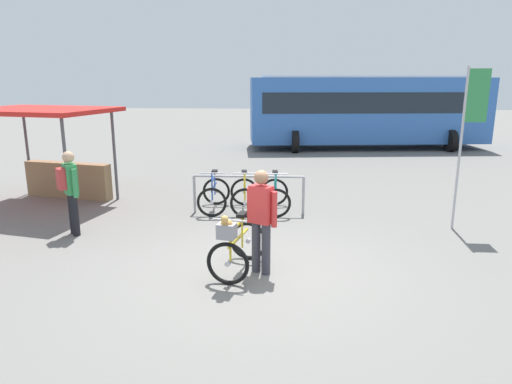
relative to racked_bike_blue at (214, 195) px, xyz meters
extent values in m
plane|color=slate|center=(1.32, -3.32, -0.37)|extent=(80.00, 80.00, 0.00)
cylinder|color=#99999E|center=(-0.41, -0.19, 0.06)|extent=(0.06, 0.06, 0.85)
cylinder|color=#99999E|center=(2.04, -0.11, 0.06)|extent=(0.06, 0.06, 0.85)
cylinder|color=#99999E|center=(0.81, -0.15, 0.48)|extent=(2.45, 0.14, 0.05)
torus|color=black|center=(-0.04, 0.51, -0.04)|extent=(0.66, 0.11, 0.66)
cylinder|color=#B7B7BC|center=(-0.04, 0.51, -0.04)|extent=(0.08, 0.07, 0.08)
torus|color=black|center=(0.04, -0.51, -0.04)|extent=(0.66, 0.11, 0.66)
cylinder|color=#B7B7BC|center=(0.04, -0.51, -0.04)|extent=(0.08, 0.07, 0.08)
cube|color=#2D56B7|center=(0.00, 0.00, 0.19)|extent=(0.10, 0.92, 0.04)
cube|color=#2D56B7|center=(0.00, -0.05, 0.41)|extent=(0.08, 0.61, 0.04)
cylinder|color=#2D56B7|center=(-0.01, 0.18, 0.24)|extent=(0.03, 0.03, 0.55)
cube|color=black|center=(-0.01, 0.18, 0.51)|extent=(0.14, 0.25, 0.06)
cylinder|color=#2D56B7|center=(0.03, -0.39, 0.28)|extent=(0.03, 0.03, 0.63)
cylinder|color=#B7B7BC|center=(0.03, -0.39, 0.59)|extent=(0.52, 0.06, 0.03)
torus|color=black|center=(0.63, 0.53, -0.04)|extent=(0.66, 0.15, 0.66)
cylinder|color=#B7B7BC|center=(0.63, 0.53, -0.04)|extent=(0.09, 0.07, 0.08)
torus|color=black|center=(0.77, -0.48, -0.04)|extent=(0.66, 0.15, 0.66)
cylinder|color=#B7B7BC|center=(0.77, -0.48, -0.04)|extent=(0.09, 0.07, 0.08)
cube|color=yellow|center=(0.70, 0.03, 0.19)|extent=(0.15, 0.91, 0.04)
cube|color=yellow|center=(0.71, -0.02, 0.41)|extent=(0.11, 0.61, 0.04)
cylinder|color=yellow|center=(0.68, 0.21, 0.24)|extent=(0.03, 0.03, 0.55)
cube|color=black|center=(0.68, 0.21, 0.51)|extent=(0.15, 0.25, 0.06)
cylinder|color=yellow|center=(0.75, -0.36, 0.28)|extent=(0.03, 0.03, 0.63)
cylinder|color=#B7B7BC|center=(0.75, -0.36, 0.59)|extent=(0.52, 0.09, 0.03)
torus|color=black|center=(1.36, 0.56, -0.04)|extent=(0.66, 0.12, 0.66)
cylinder|color=#B7B7BC|center=(1.36, 0.56, -0.04)|extent=(0.08, 0.07, 0.08)
torus|color=black|center=(1.44, -0.46, -0.04)|extent=(0.66, 0.12, 0.66)
cylinder|color=#B7B7BC|center=(1.44, -0.46, -0.04)|extent=(0.08, 0.07, 0.08)
cube|color=teal|center=(1.40, 0.05, 0.19)|extent=(0.11, 0.92, 0.04)
cube|color=teal|center=(1.40, 0.00, 0.41)|extent=(0.08, 0.61, 0.04)
cylinder|color=teal|center=(1.38, 0.23, 0.24)|extent=(0.03, 0.03, 0.55)
cube|color=black|center=(1.38, 0.23, 0.51)|extent=(0.14, 0.25, 0.06)
cylinder|color=teal|center=(1.43, -0.33, 0.28)|extent=(0.03, 0.03, 0.63)
cylinder|color=#B7B7BC|center=(1.43, -0.33, 0.59)|extent=(0.52, 0.07, 0.03)
torus|color=black|center=(1.08, -2.88, -0.04)|extent=(0.66, 0.19, 0.66)
cylinder|color=#B7B7BC|center=(1.08, -2.88, -0.04)|extent=(0.09, 0.07, 0.08)
torus|color=black|center=(0.88, -3.88, -0.04)|extent=(0.66, 0.19, 0.66)
cylinder|color=#B7B7BC|center=(0.88, -3.88, -0.04)|extent=(0.09, 0.07, 0.08)
cube|color=yellow|center=(0.98, -3.38, 0.19)|extent=(0.22, 0.91, 0.04)
cube|color=yellow|center=(0.97, -3.43, 0.41)|extent=(0.16, 0.61, 0.04)
cylinder|color=yellow|center=(1.01, -3.20, 0.24)|extent=(0.03, 0.03, 0.55)
cube|color=black|center=(1.01, -3.20, 0.51)|extent=(0.17, 0.26, 0.06)
cylinder|color=yellow|center=(0.90, -3.76, 0.28)|extent=(0.03, 0.03, 0.63)
cylinder|color=#B7B7BC|center=(0.90, -3.76, 0.59)|extent=(0.52, 0.13, 0.03)
cube|color=gray|center=(0.87, -3.90, 0.47)|extent=(0.29, 0.25, 0.22)
ellipsoid|color=tan|center=(0.87, -3.90, 0.57)|extent=(0.21, 0.19, 0.16)
sphere|color=tan|center=(0.86, -3.98, 0.67)|extent=(0.11, 0.11, 0.11)
cylinder|color=#383842|center=(1.25, -3.36, 0.04)|extent=(0.14, 0.14, 0.82)
cylinder|color=#383842|center=(1.41, -3.44, 0.04)|extent=(0.14, 0.14, 0.82)
cube|color=red|center=(1.33, -3.40, 0.74)|extent=(0.39, 0.34, 0.58)
cylinder|color=red|center=(1.15, -3.28, 0.69)|extent=(0.09, 0.09, 0.55)
cylinder|color=red|center=(1.53, -3.49, 0.69)|extent=(0.09, 0.09, 0.55)
sphere|color=#9E7051|center=(1.33, -3.40, 1.16)|extent=(0.22, 0.22, 0.22)
cylinder|color=black|center=(-2.49, -1.81, 0.04)|extent=(0.14, 0.14, 0.82)
cylinder|color=black|center=(-2.37, -1.95, 0.04)|extent=(0.14, 0.14, 0.82)
cube|color=#338C4C|center=(-2.43, -1.88, 0.74)|extent=(0.37, 0.39, 0.58)
cylinder|color=#338C4C|center=(-2.55, -1.70, 0.69)|extent=(0.09, 0.09, 0.55)
cylinder|color=#338C4C|center=(-2.27, -2.03, 0.69)|extent=(0.09, 0.09, 0.55)
sphere|color=tan|center=(-2.43, -1.88, 1.16)|extent=(0.22, 0.22, 0.22)
cube|color=#B23333|center=(-2.55, -1.98, 0.76)|extent=(0.28, 0.29, 0.40)
cube|color=#3366B7|center=(4.89, 10.38, 1.28)|extent=(10.24, 3.74, 2.70)
cube|color=#19232D|center=(4.89, 10.38, 1.63)|extent=(9.44, 3.66, 0.84)
cube|color=silver|center=(4.89, 10.38, 2.67)|extent=(9.21, 3.37, 0.08)
cylinder|color=black|center=(1.83, 8.73, 0.08)|extent=(0.36, 0.92, 0.90)
cylinder|color=black|center=(1.51, 11.21, 0.08)|extent=(0.36, 0.92, 0.90)
cylinder|color=black|center=(8.27, 9.56, 0.08)|extent=(0.36, 0.92, 0.90)
cylinder|color=black|center=(7.96, 12.04, 0.08)|extent=(0.36, 0.92, 0.90)
cylinder|color=#4C4C51|center=(-5.15, 1.30, 0.73)|extent=(0.07, 0.07, 2.20)
cylinder|color=#4C4C51|center=(-2.61, 0.79, 0.73)|extent=(0.07, 0.07, 2.20)
cylinder|color=#4C4C51|center=(-2.96, -0.97, 0.73)|extent=(0.07, 0.07, 2.20)
cube|color=red|center=(-4.06, 0.17, 1.88)|extent=(3.49, 2.86, 0.10)
cube|color=olive|center=(-3.91, 0.90, 0.08)|extent=(2.35, 0.75, 0.90)
cylinder|color=#B2B2B7|center=(5.04, -0.88, 1.23)|extent=(0.05, 0.05, 3.20)
cube|color=#338C4C|center=(5.26, -0.88, 2.28)|extent=(0.40, 0.03, 1.00)
camera|label=1|loc=(1.82, -10.13, 2.60)|focal=32.41mm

